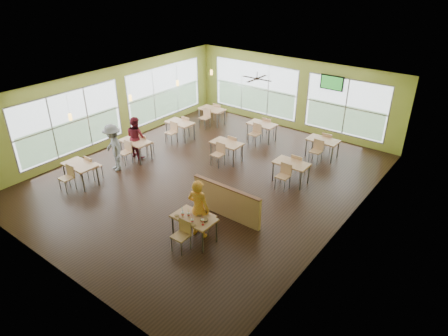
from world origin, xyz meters
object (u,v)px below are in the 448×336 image
Objects in this scene: man_plaid at (199,209)px; food_basket at (204,220)px; main_table at (194,221)px; half_wall_divider at (226,201)px.

man_plaid is 0.43m from food_basket.
main_table is 1.45m from half_wall_divider.
food_basket is at bearing 141.80° from man_plaid.
main_table is 0.86× the size of man_plaid.
food_basket is at bearing 7.91° from main_table.
food_basket is (0.32, 0.04, 0.15)m from main_table.
man_plaid is (-0.04, -1.21, 0.36)m from half_wall_divider.
man_plaid is at bearing 99.77° from main_table.
main_table reaches higher than food_basket.
food_basket is at bearing -77.09° from half_wall_divider.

